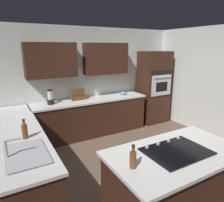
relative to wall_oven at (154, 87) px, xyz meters
The scene contains 17 objects.
ground_plane 2.72m from the wall_oven, 42.84° to the left, with size 14.00×14.00×0.00m, color brown.
wall_back 2.00m from the wall_oven, ahead, with size 6.00×0.44×2.60m.
wall_left 1.56m from the wall_oven, 112.97° to the left, with size 0.10×4.00×2.60m, color silver.
lower_cabinets_back 2.03m from the wall_oven, ahead, with size 2.80×0.60×0.86m, color #381E14.
countertop_back 1.95m from the wall_oven, ahead, with size 2.84×0.64×0.04m, color silver.
lower_cabinets_side 3.89m from the wall_oven, 17.62° to the left, with size 0.60×2.90×0.86m, color #381E14.
countertop_side 3.85m from the wall_oven, 17.62° to the left, with size 0.64×2.94×0.04m, color silver.
island_base 3.58m from the wall_oven, 53.97° to the left, with size 1.61×0.88×0.86m, color #381E14.
island_top 3.54m from the wall_oven, 53.97° to the left, with size 1.69×0.96×0.04m, color silver.
wall_oven is the anchor object (origin of this frame).
sink_unit 4.21m from the wall_oven, 29.08° to the left, with size 0.46×0.70×0.23m.
cooktop 3.53m from the wall_oven, 53.92° to the left, with size 0.76×0.56×0.03m.
blender 2.90m from the wall_oven, ahead, with size 0.15×0.15×0.33m.
mixing_bowl 1.00m from the wall_oven, ahead, with size 0.16×0.16×0.09m, color #668CB2.
spice_rack 2.25m from the wall_oven, ahead, with size 0.31×0.11×0.28m.
dish_soap_bottle 3.94m from the wall_oven, 23.39° to the left, with size 0.08×0.08×0.28m.
oil_bottle 3.97m from the wall_oven, 46.44° to the left, with size 0.07×0.07×0.26m.
Camera 1 is at (2.00, 2.70, 2.12)m, focal length 32.77 mm.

